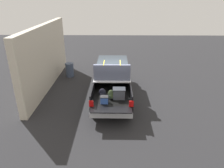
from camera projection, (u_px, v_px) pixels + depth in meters
ground_plane at (112, 97)px, 11.86m from camera, size 40.00×40.00×0.00m
pickup_truck at (112, 79)px, 11.82m from camera, size 6.05×2.06×2.23m
building_facade at (46, 57)px, 12.72m from camera, size 8.27×0.36×3.84m
trash_can at (70, 70)px, 14.75m from camera, size 0.60×0.60×0.98m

